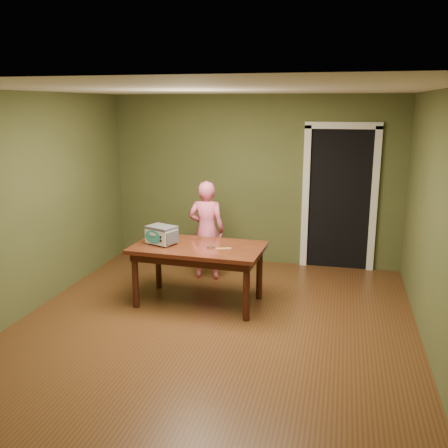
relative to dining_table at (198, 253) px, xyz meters
The scene contains 8 objects.
floor 0.97m from the dining_table, 60.23° to the right, with size 5.00×5.00×0.00m, color #583819.
room_shell 1.28m from the dining_table, 60.23° to the right, with size 4.52×5.02×2.61m.
doorway 2.75m from the dining_table, 52.57° to the left, with size 1.10×0.66×2.25m.
dining_table is the anchor object (origin of this frame).
toy_oven 0.52m from the dining_table, behind, with size 0.43×0.36×0.23m.
baking_pan 0.20m from the dining_table, 11.12° to the right, with size 0.10×0.10×0.02m.
spatula 0.36m from the dining_table, ahead, with size 0.18×0.03×0.01m, color #E4B663.
child 0.94m from the dining_table, 99.35° to the left, with size 0.52×0.34×1.42m, color #F16388.
Camera 1 is at (1.34, -5.05, 2.45)m, focal length 40.00 mm.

